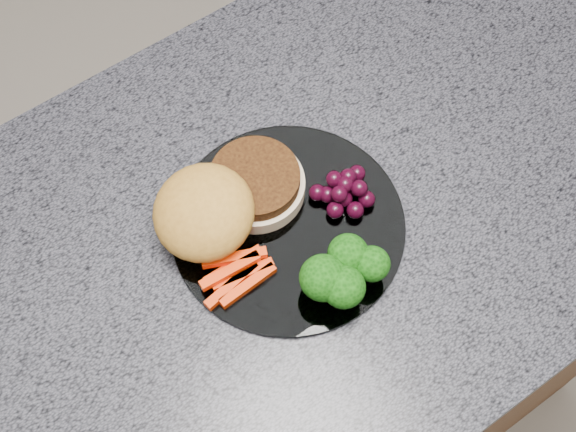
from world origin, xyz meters
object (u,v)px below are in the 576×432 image
object	(u,v)px
island_cabinet	(245,377)
grape_bunch	(345,191)
plate	(288,225)
burger	(223,204)

from	to	relation	value
island_cabinet	grape_bunch	xyz separation A→B (m)	(0.15, -0.01, 0.49)
plate	grape_bunch	bearing A→B (deg)	-6.67
island_cabinet	plate	size ratio (longest dim) A/B	4.62
island_cabinet	burger	world-z (taller)	burger
island_cabinet	plate	distance (m)	0.48
burger	grape_bunch	size ratio (longest dim) A/B	2.93
grape_bunch	burger	bearing A→B (deg)	154.21
plate	burger	size ratio (longest dim) A/B	1.26
burger	plate	bearing A→B (deg)	-60.15
burger	island_cabinet	bearing A→B (deg)	-139.34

